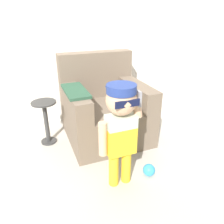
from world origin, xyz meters
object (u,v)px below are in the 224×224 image
(toy_ball, at_px, (149,170))
(side_table, at_px, (46,119))
(armchair, at_px, (104,110))
(person_child, at_px, (121,122))

(toy_ball, bearing_deg, side_table, 130.52)
(side_table, relative_size, toy_ball, 4.48)
(armchair, height_order, person_child, armchair)
(toy_ball, bearing_deg, armchair, 98.46)
(side_table, bearing_deg, toy_ball, -49.48)
(person_child, xyz_separation_m, side_table, (-0.54, 0.98, -0.32))
(person_child, height_order, toy_ball, person_child)
(person_child, bearing_deg, armchair, 79.01)
(armchair, bearing_deg, person_child, -100.99)
(armchair, distance_m, toy_ball, 0.97)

